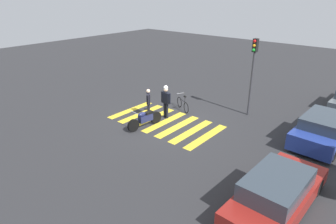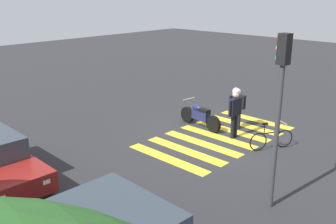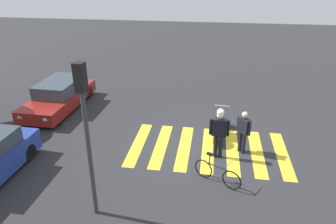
# 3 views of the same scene
# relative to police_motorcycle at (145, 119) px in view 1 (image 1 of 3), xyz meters

# --- Properties ---
(ground_plane) EXTENTS (60.00, 60.00, 0.00)m
(ground_plane) POSITION_rel_police_motorcycle_xyz_m (-1.15, 0.38, -0.46)
(ground_plane) COLOR #2B2B2D
(police_motorcycle) EXTENTS (2.16, 0.62, 1.05)m
(police_motorcycle) POSITION_rel_police_motorcycle_xyz_m (0.00, 0.00, 0.00)
(police_motorcycle) COLOR black
(police_motorcycle) RESTS_ON ground_plane
(leaning_bicycle) EXTENTS (0.84, 1.47, 0.98)m
(leaning_bicycle) POSITION_rel_police_motorcycle_xyz_m (-3.17, 0.05, -0.10)
(leaning_bicycle) COLOR black
(leaning_bicycle) RESTS_ON ground_plane
(officer_on_foot) EXTENTS (0.51, 0.47, 1.63)m
(officer_on_foot) POSITION_rel_police_motorcycle_xyz_m (-1.15, -0.84, 0.46)
(officer_on_foot) COLOR black
(officer_on_foot) RESTS_ON ground_plane
(officer_by_motorcycle) EXTENTS (0.25, 0.70, 1.90)m
(officer_by_motorcycle) POSITION_rel_police_motorcycle_xyz_m (-1.64, 0.03, 0.66)
(officer_by_motorcycle) COLOR black
(officer_by_motorcycle) RESTS_ON ground_plane
(crosswalk_stripes) EXTENTS (3.29, 5.85, 0.01)m
(crosswalk_stripes) POSITION_rel_police_motorcycle_xyz_m (-1.15, 0.38, -0.46)
(crosswalk_stripes) COLOR yellow
(crosswalk_stripes) RESTS_ON ground_plane
(car_blue_hatchback) EXTENTS (4.44, 2.02, 1.41)m
(car_blue_hatchback) POSITION_rel_police_motorcycle_xyz_m (-4.25, 7.53, 0.21)
(car_blue_hatchback) COLOR black
(car_blue_hatchback) RESTS_ON ground_plane
(car_maroon_wagon) EXTENTS (4.69, 1.94, 1.34)m
(car_maroon_wagon) POSITION_rel_police_motorcycle_xyz_m (1.68, 7.62, 0.17)
(car_maroon_wagon) COLOR black
(car_maroon_wagon) RESTS_ON ground_plane
(traffic_light_pole) EXTENTS (0.34, 0.26, 4.33)m
(traffic_light_pole) POSITION_rel_police_motorcycle_xyz_m (-5.02, 3.37, 2.44)
(traffic_light_pole) COLOR #38383D
(traffic_light_pole) RESTS_ON ground_plane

